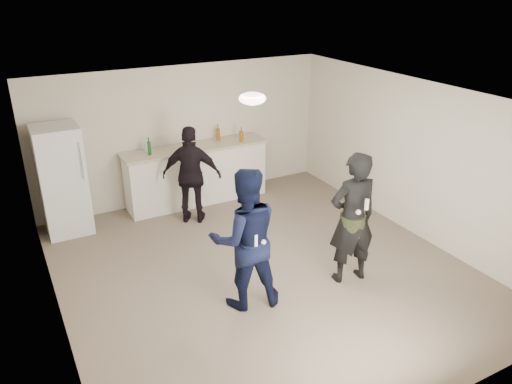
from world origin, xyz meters
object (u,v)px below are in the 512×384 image
fridge (62,180)px  shaker (187,145)px  spectator (192,175)px  man (245,239)px  woman (352,219)px  counter (197,175)px

fridge → shaker: bearing=-1.4°
shaker → spectator: spectator is taller
man → woman: (1.52, -0.19, 0.00)m
counter → woman: (0.87, -3.44, 0.41)m
counter → spectator: size_ratio=1.54×
shaker → woman: (1.08, -3.32, -0.24)m
fridge → woman: (3.20, -3.37, 0.04)m
counter → shaker: size_ratio=15.29×
spectator → counter: bearing=-85.5°
man → woman: bearing=-173.9°
shaker → man: (-0.45, -3.13, -0.24)m
counter → fridge: fridge is taller
shaker → woman: size_ratio=0.09×
shaker → counter: bearing=30.0°
man → shaker: bearing=-84.9°
woman → shaker: bearing=-64.3°
fridge → man: (1.68, -3.18, 0.03)m
counter → fridge: (-2.34, -0.07, 0.38)m
fridge → man: 3.60m
counter → spectator: bearing=-116.9°
counter → fridge: bearing=-178.3°
fridge → shaker: fridge is taller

